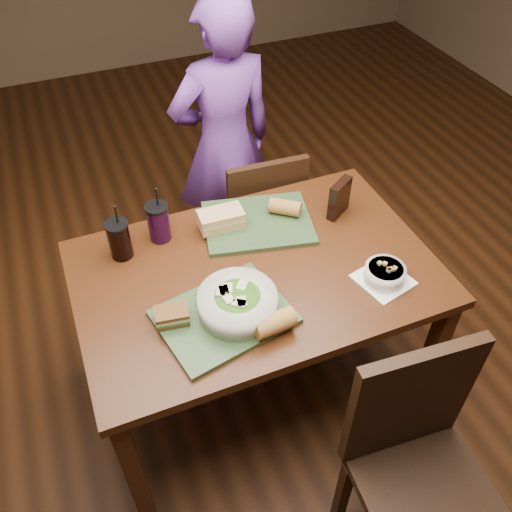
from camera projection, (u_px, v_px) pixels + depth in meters
The scene contains 16 objects.
ground at pixel (256, 384), 2.50m from camera, with size 6.00×6.00×0.00m, color #381C0B.
dining_table at pixel (256, 287), 2.04m from camera, with size 1.30×0.85×0.75m.
chair_near at pixel (417, 457), 1.70m from camera, with size 0.44×0.44×0.94m.
chair_far at pixel (260, 219), 2.61m from camera, with size 0.39×0.39×0.85m.
diner at pixel (224, 145), 2.63m from camera, with size 0.53×0.35×1.44m, color #6B3594.
tray_near at pixel (224, 317), 1.80m from camera, with size 0.42×0.32×0.02m, color #2F4726.
tray_far at pixel (258, 223), 2.15m from camera, with size 0.42×0.32×0.02m, color #2F4726.
salad_bowl at pixel (237, 302), 1.78m from camera, with size 0.26×0.26×0.09m.
soup_bowl at pixel (385, 274), 1.91m from camera, with size 0.21×0.21×0.07m.
sandwich_near at pixel (172, 316), 1.76m from camera, with size 0.12×0.09×0.05m.
sandwich_far at pixel (221, 219), 2.10m from camera, with size 0.18×0.10×0.07m.
baguette_near at pixel (274, 323), 1.73m from camera, with size 0.07×0.07×0.14m, color #AD7533.
baguette_far at pixel (285, 207), 2.16m from camera, with size 0.06×0.06×0.12m, color #AD7533.
cup_cola at pixel (119, 239), 1.98m from camera, with size 0.09×0.09×0.24m.
cup_berry at pixel (159, 222), 2.04m from camera, with size 0.09×0.09×0.24m.
chip_bag at pixel (339, 198), 2.15m from camera, with size 0.12×0.04×0.16m, color black.
Camera 1 is at (-0.52, -1.28, 2.16)m, focal length 38.00 mm.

